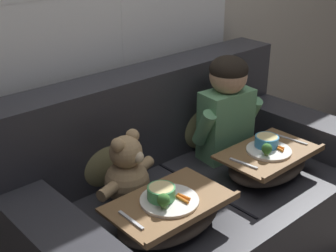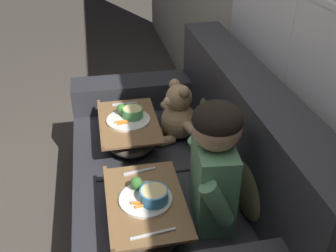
# 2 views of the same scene
# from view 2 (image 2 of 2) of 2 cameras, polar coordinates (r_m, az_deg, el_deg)

# --- Properties ---
(ground_plane) EXTENTS (14.00, 14.00, 0.00)m
(ground_plane) POSITION_cam_2_polar(r_m,az_deg,el_deg) (2.26, 0.45, -16.33)
(ground_plane) COLOR #4C443D
(couch) EXTENTS (1.71, 0.95, 0.95)m
(couch) POSITION_cam_2_polar(r_m,az_deg,el_deg) (2.03, 2.27, -9.52)
(couch) COLOR #2D2D33
(couch) RESTS_ON ground_plane
(throw_pillow_behind_child) EXTENTS (0.36, 0.17, 0.37)m
(throw_pillow_behind_child) POSITION_cam_2_polar(r_m,az_deg,el_deg) (1.67, 12.70, -7.45)
(throw_pillow_behind_child) COLOR #898456
(throw_pillow_behind_child) RESTS_ON couch
(throw_pillow_behind_teddy) EXTENTS (0.32, 0.15, 0.33)m
(throw_pillow_behind_teddy) POSITION_cam_2_polar(r_m,az_deg,el_deg) (2.17, 6.44, 2.82)
(throw_pillow_behind_teddy) COLOR #898456
(throw_pillow_behind_teddy) RESTS_ON couch
(child_figure) EXTENTS (0.39, 0.20, 0.54)m
(child_figure) POSITION_cam_2_polar(r_m,az_deg,el_deg) (1.54, 6.74, -4.75)
(child_figure) COLOR #66A370
(child_figure) RESTS_ON couch
(teddy_bear) EXTENTS (0.35, 0.26, 0.33)m
(teddy_bear) POSITION_cam_2_polar(r_m,az_deg,el_deg) (2.13, 1.46, 1.65)
(teddy_bear) COLOR tan
(teddy_bear) RESTS_ON couch
(lap_tray_child) EXTENTS (0.47, 0.31, 0.20)m
(lap_tray_child) POSITION_cam_2_polar(r_m,az_deg,el_deg) (1.63, -3.20, -12.22)
(lap_tray_child) COLOR #473D33
(lap_tray_child) RESTS_ON child_figure
(lap_tray_teddy) EXTENTS (0.49, 0.31, 0.20)m
(lap_tray_teddy) POSITION_cam_2_polar(r_m,az_deg,el_deg) (2.14, -5.70, -0.56)
(lap_tray_teddy) COLOR #473D33
(lap_tray_teddy) RESTS_ON teddy_bear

